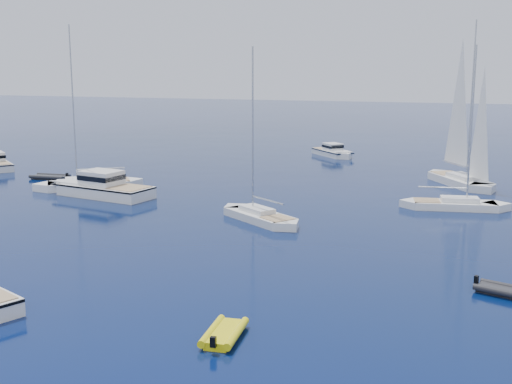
# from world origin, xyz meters

# --- Properties ---
(ground) EXTENTS (400.00, 400.00, 0.00)m
(ground) POSITION_xyz_m (0.00, 0.00, 0.00)
(ground) COLOR #081751
(ground) RESTS_ON ground
(motor_cruiser_centre) EXTENTS (12.14, 5.65, 3.07)m
(motor_cruiser_centre) POSITION_xyz_m (-13.56, 27.92, 0.00)
(motor_cruiser_centre) COLOR white
(motor_cruiser_centre) RESTS_ON ground
(motor_cruiser_horizon) EXTENTS (7.55, 7.93, 2.20)m
(motor_cruiser_horizon) POSITION_xyz_m (1.09, 61.86, 0.00)
(motor_cruiser_horizon) COLOR white
(motor_cruiser_horizon) RESTS_ON ground
(sailboat_mid_r) EXTENTS (9.16, 7.46, 13.91)m
(sailboat_mid_r) POSITION_xyz_m (3.73, 23.47, 0.00)
(sailboat_mid_r) COLOR silver
(sailboat_mid_r) RESTS_ON ground
(sailboat_mid_l) EXTENTS (10.69, 8.94, 16.38)m
(sailboat_mid_l) POSITION_xyz_m (-16.67, 30.78, 0.00)
(sailboat_mid_l) COLOR white
(sailboat_mid_l) RESTS_ON ground
(sailboat_centre) EXTENTS (9.91, 4.09, 14.15)m
(sailboat_centre) POSITION_xyz_m (17.98, 32.97, 0.00)
(sailboat_centre) COLOR white
(sailboat_centre) RESTS_ON ground
(sailboat_sails_r) EXTENTS (8.72, 11.32, 16.93)m
(sailboat_sails_r) POSITION_xyz_m (18.02, 45.00, 0.00)
(sailboat_sails_r) COLOR silver
(sailboat_sails_r) RESTS_ON ground
(tender_yellow) EXTENTS (2.10, 3.36, 0.95)m
(tender_yellow) POSITION_xyz_m (9.44, 1.85, 0.00)
(tender_yellow) COLOR yellow
(tender_yellow) RESTS_ON ground
(tender_grey_near) EXTENTS (3.48, 2.66, 0.95)m
(tender_grey_near) POSITION_xyz_m (21.40, 11.89, 0.00)
(tender_grey_near) COLOR black
(tender_grey_near) RESTS_ON ground
(tender_grey_far) EXTENTS (4.35, 2.55, 0.95)m
(tender_grey_far) POSITION_xyz_m (-23.81, 34.14, 0.00)
(tender_grey_far) COLOR black
(tender_grey_far) RESTS_ON ground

